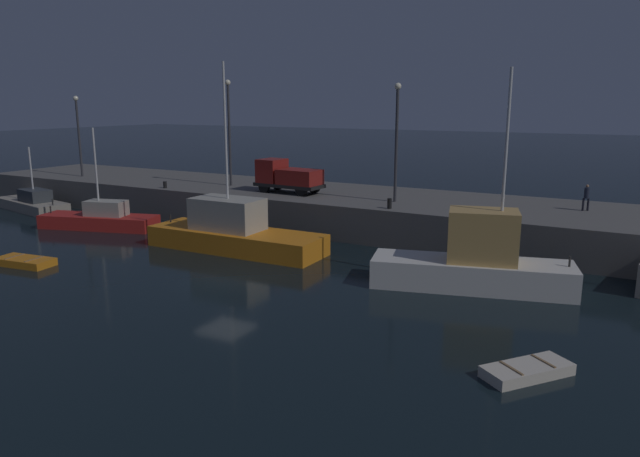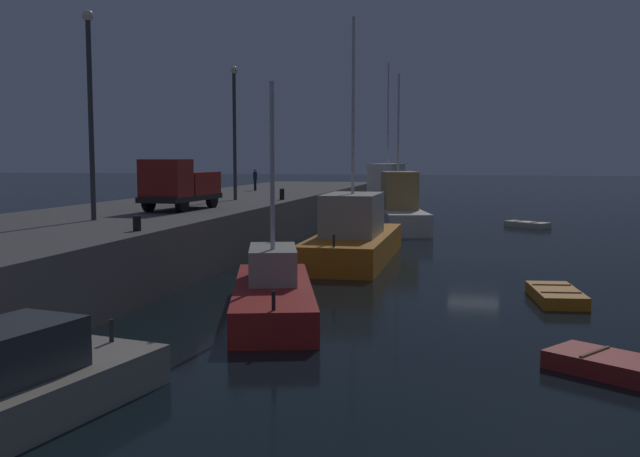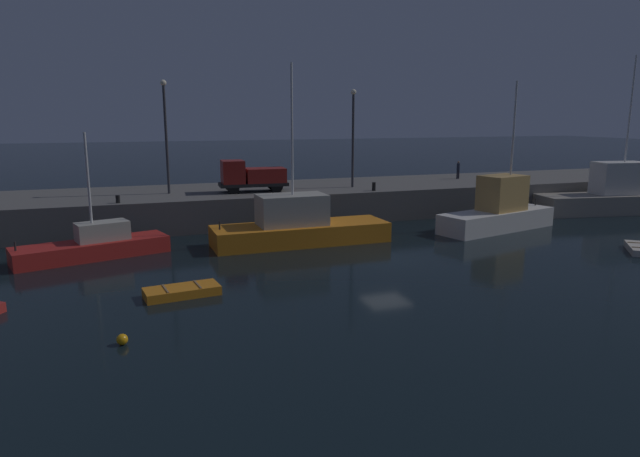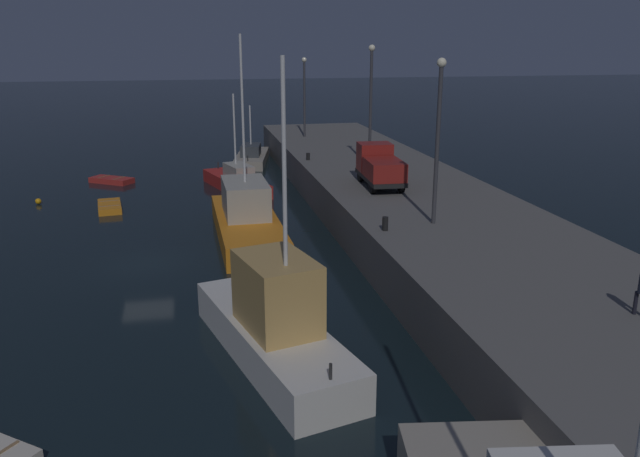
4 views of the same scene
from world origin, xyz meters
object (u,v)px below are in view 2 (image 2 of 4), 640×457
at_px(lamp_post_east, 90,99).
at_px(bollard_west, 137,223).
at_px(utility_truck, 180,185).
at_px(fishing_trawler_red, 400,210).
at_px(rowboat_white_mid, 527,224).
at_px(fishing_boat_white, 383,198).
at_px(bollard_central, 282,194).
at_px(dinghy_orange_near, 556,295).
at_px(dinghy_red_small, 627,368).
at_px(dockworker, 255,178).
at_px(fishing_boat_grey, 273,292).
at_px(lamp_post_central, 234,122).
at_px(fishing_boat_blue, 354,237).

height_order(lamp_post_east, bollard_west, lamp_post_east).
height_order(utility_truck, bollard_west, utility_truck).
distance_m(fishing_trawler_red, rowboat_white_mid, 9.31).
bearing_deg(bollard_west, fishing_boat_white, -4.72).
height_order(utility_truck, bollard_central, utility_truck).
distance_m(rowboat_white_mid, bollard_west, 32.84).
distance_m(dinghy_orange_near, rowboat_white_mid, 26.71).
distance_m(dinghy_red_small, bollard_central, 28.75).
bearing_deg(lamp_post_east, dinghy_red_small, -117.49).
distance_m(fishing_boat_white, dinghy_orange_near, 37.52).
height_order(utility_truck, dockworker, utility_truck).
height_order(fishing_trawler_red, rowboat_white_mid, fishing_trawler_red).
bearing_deg(lamp_post_east, utility_truck, -10.40).
bearing_deg(fishing_boat_grey, bollard_west, 75.28).
relative_size(bollard_west, bollard_central, 0.79).
bearing_deg(fishing_trawler_red, utility_truck, 151.64).
relative_size(lamp_post_central, bollard_central, 11.89).
bearing_deg(fishing_boat_grey, dockworker, 18.67).
xyz_separation_m(lamp_post_central, utility_truck, (-8.36, -0.16, -3.33)).
relative_size(dinghy_orange_near, utility_truck, 0.66).
relative_size(rowboat_white_mid, lamp_post_central, 0.41).
height_order(fishing_boat_white, dinghy_red_small, fishing_boat_white).
bearing_deg(dockworker, bollard_central, -154.72).
distance_m(lamp_post_east, dockworker, 26.12).
bearing_deg(dockworker, fishing_boat_grey, -161.33).
xyz_separation_m(dinghy_red_small, bollard_west, (5.98, 14.67, 2.39)).
bearing_deg(dockworker, fishing_trawler_red, -108.86).
bearing_deg(dinghy_red_small, bollard_central, 31.00).
bearing_deg(rowboat_white_mid, fishing_trawler_red, 114.87).
bearing_deg(dinghy_orange_near, utility_truck, 67.52).
bearing_deg(fishing_trawler_red, fishing_boat_white, 12.41).
xyz_separation_m(dinghy_orange_near, dinghy_red_small, (-8.66, -0.72, 0.00)).
bearing_deg(dinghy_orange_near, bollard_central, 41.45).
bearing_deg(dinghy_red_small, rowboat_white_mid, 0.36).
height_order(fishing_trawler_red, fishing_boat_white, fishing_boat_white).
relative_size(fishing_boat_blue, lamp_post_central, 1.46).
bearing_deg(dinghy_orange_near, bollard_west, 100.88).
bearing_deg(bollard_west, lamp_post_central, 8.66).
relative_size(dinghy_red_small, lamp_post_east, 0.44).
xyz_separation_m(fishing_boat_blue, lamp_post_central, (7.14, 8.32, 5.75)).
relative_size(fishing_boat_blue, fishing_boat_grey, 1.29).
relative_size(dinghy_orange_near, bollard_west, 6.73).
height_order(fishing_boat_white, fishing_boat_grey, fishing_boat_white).
distance_m(lamp_post_central, utility_truck, 9.00).
bearing_deg(lamp_post_central, bollard_central, -75.39).
relative_size(lamp_post_central, dockworker, 4.77).
relative_size(dockworker, bollard_central, 2.49).
bearing_deg(rowboat_white_mid, bollard_central, 126.68).
bearing_deg(fishing_boat_blue, fishing_boat_white, 4.94).
relative_size(fishing_trawler_red, dinghy_red_small, 2.87).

